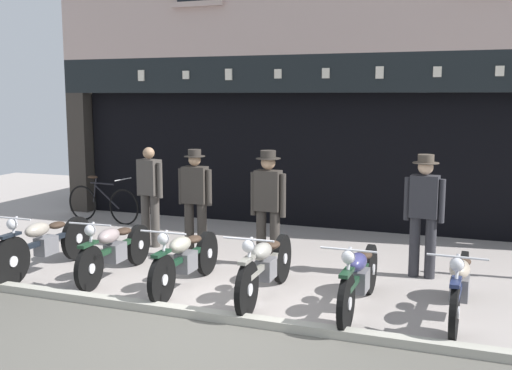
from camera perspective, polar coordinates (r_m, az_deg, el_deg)
The scene contains 14 objects.
ground at distance 6.29m, azimuth -7.54°, elevation -16.02°, with size 23.60×22.00×0.18m.
shop_facade at distance 13.30m, azimuth 8.68°, elevation 5.11°, with size 11.90×4.42×6.87m.
motorcycle_far_left at distance 9.38m, azimuth -19.12°, elevation -5.11°, with size 0.62×2.11×0.93m.
motorcycle_left at distance 8.86m, azimuth -13.12°, elevation -5.81°, with size 0.62×1.95×0.90m.
motorcycle_center_left at distance 8.18m, azimuth -6.65°, elevation -6.80°, with size 0.62×1.97×0.91m.
motorcycle_center at distance 7.74m, azimuth 0.89°, elevation -7.53°, with size 0.62×2.10×0.92m.
motorcycle_center_right at distance 7.39m, azimuth 9.60°, elevation -8.46°, with size 0.62×2.04×0.92m.
motorcycle_right at distance 7.44m, azimuth 18.52°, elevation -8.75°, with size 0.62×2.04×0.90m.
salesman_left at distance 10.45m, azimuth -9.91°, elevation -0.62°, with size 0.55×0.30×1.69m.
shopkeeper_center at distance 9.58m, azimuth -5.71°, elevation -1.24°, with size 0.56×0.33×1.72m.
salesman_right at distance 9.11m, azimuth 1.14°, elevation -1.55°, with size 0.56×0.37×1.75m.
assistant_far_right at distance 8.82m, azimuth 15.43°, elevation -2.20°, with size 0.56×0.36×1.75m.
advert_board_near at distance 12.39m, azimuth -1.89°, elevation 4.16°, with size 0.73×0.03×0.94m.
leaning_bicycle at distance 12.75m, azimuth -14.16°, elevation -1.65°, with size 1.80×0.50×0.95m.
Camera 1 is at (2.74, -6.02, 2.56)m, focal length 42.77 mm.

